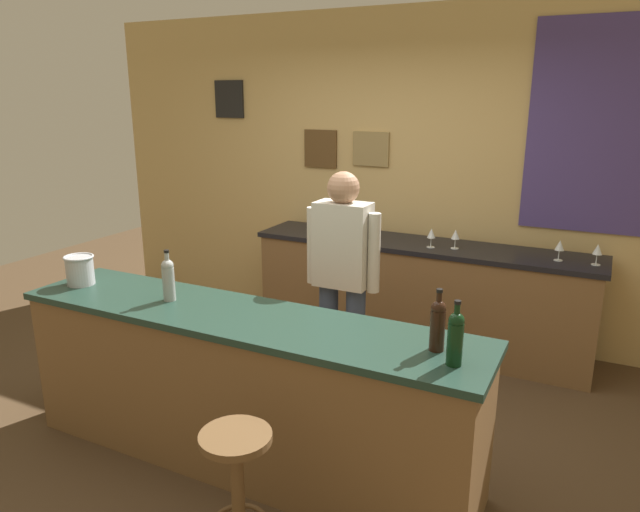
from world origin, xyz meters
TOP-DOWN VIEW (x-y plane):
  - ground_plane at (0.00, 0.00)m, footprint 10.00×10.00m
  - back_wall at (0.04, 2.03)m, footprint 6.00×0.09m
  - bar_counter at (0.00, -0.40)m, footprint 2.77×0.60m
  - side_counter at (0.40, 1.65)m, footprint 2.84×0.56m
  - bartender at (0.22, 0.47)m, footprint 0.52×0.21m
  - bar_stool at (0.42, -1.08)m, footprint 0.32×0.32m
  - wine_bottle_a at (-0.50, -0.39)m, footprint 0.07×0.07m
  - wine_bottle_b at (1.09, -0.36)m, footprint 0.07×0.07m
  - wine_bottle_c at (1.21, -0.48)m, footprint 0.07×0.07m
  - ice_bucket at (-1.20, -0.42)m, footprint 0.19×0.19m
  - wine_glass_a at (0.00, 1.61)m, footprint 0.07×0.07m
  - wine_glass_b at (0.51, 1.56)m, footprint 0.07×0.07m
  - wine_glass_c at (0.69, 1.60)m, footprint 0.07×0.07m
  - wine_glass_d at (1.46, 1.61)m, footprint 0.07×0.07m
  - wine_glass_e at (1.71, 1.61)m, footprint 0.07×0.07m

SIDE VIEW (x-z plane):
  - ground_plane at x=0.00m, z-range 0.00..0.00m
  - side_counter at x=0.40m, z-range 0.00..0.90m
  - bar_stool at x=0.42m, z-range 0.12..0.80m
  - bar_counter at x=0.00m, z-range 0.00..0.92m
  - bartender at x=0.22m, z-range 0.13..1.75m
  - wine_glass_a at x=0.00m, z-range 0.93..1.09m
  - wine_glass_b at x=0.51m, z-range 0.93..1.09m
  - wine_glass_c at x=0.69m, z-range 0.93..1.09m
  - wine_glass_d at x=1.46m, z-range 0.93..1.09m
  - wine_glass_e at x=1.71m, z-range 0.93..1.09m
  - ice_bucket at x=-1.20m, z-range 0.92..1.11m
  - wine_bottle_a at x=-0.50m, z-range 0.90..1.21m
  - wine_bottle_b at x=1.09m, z-range 0.90..1.21m
  - wine_bottle_c at x=1.21m, z-range 0.90..1.21m
  - back_wall at x=0.04m, z-range 0.02..2.82m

